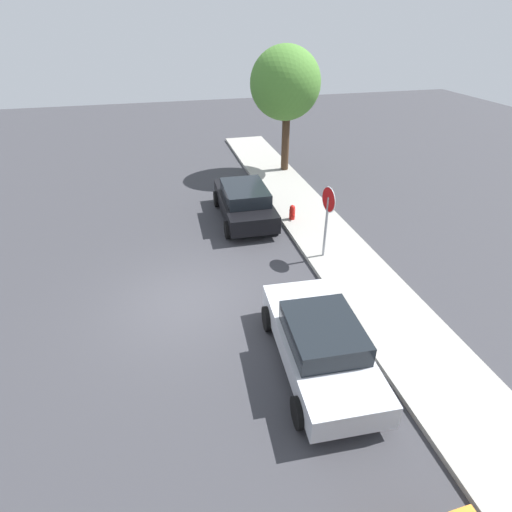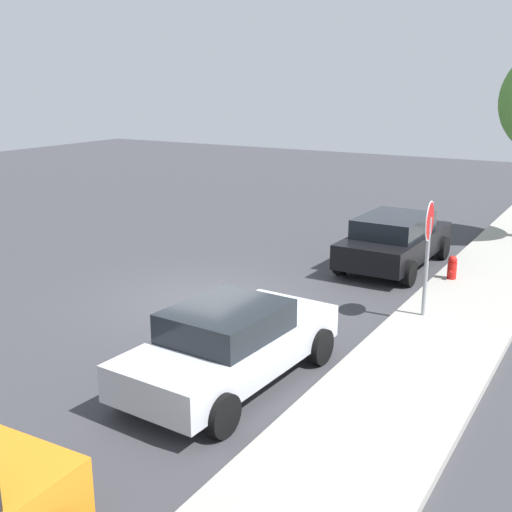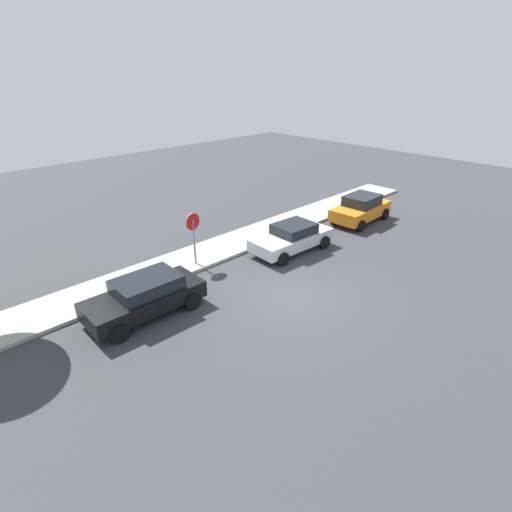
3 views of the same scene
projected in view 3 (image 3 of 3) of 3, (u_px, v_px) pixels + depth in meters
The scene contains 7 objects.
ground_plane at pixel (293, 295), 15.66m from camera, with size 60.00×60.00×0.00m, color #38383D.
sidewalk_curb at pixel (209, 252), 19.04m from camera, with size 32.00×2.33×0.14m, color #9E9B93.
stop_sign at pixel (193, 230), 17.16m from camera, with size 0.80×0.10×2.51m.
parked_car_black at pixel (145, 296), 14.17m from camera, with size 4.23×2.07×1.41m.
parked_car_silver at pixel (292, 237), 19.11m from camera, with size 4.28×2.12×1.35m.
parked_car_orange at pixel (361, 208), 22.73m from camera, with size 4.03×2.05×1.54m.
fire_hydrant at pixel (140, 281), 15.90m from camera, with size 0.30×0.22×0.72m.
Camera 3 is at (-10.42, -8.65, 8.13)m, focal length 28.00 mm.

